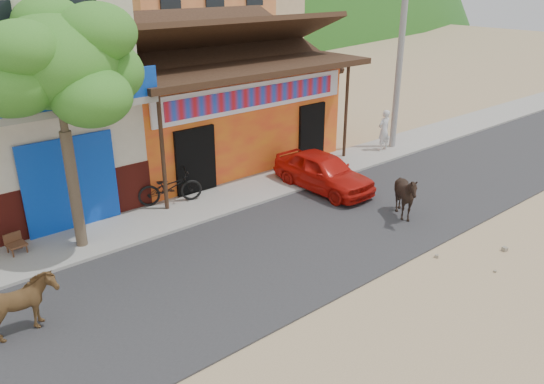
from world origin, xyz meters
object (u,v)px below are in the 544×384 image
Objects in this scene: scooter at (170,187)px; tree at (65,131)px; cafe_chair_left at (15,236)px; cow_tan at (18,308)px; pedestrian at (384,130)px; utility_pole at (401,44)px; cow_dark at (406,196)px; red_car at (323,171)px.

tree is at bearing 124.55° from scooter.
cow_tan is at bearing -110.94° from cafe_chair_left.
utility_pole is at bearing -175.10° from pedestrian.
pedestrian is (4.37, 4.35, 0.19)m from cow_dark.
pedestrian is (4.60, 1.29, 0.26)m from red_car.
cafe_chair_left is at bearing 112.12° from scooter.
scooter is at bearing -148.27° from cow_dark.
tree reaches higher than scooter.
cow_tan is at bearing 142.79° from scooter.
tree is at bearing -179.10° from utility_pole.
cow_dark is at bearing -103.35° from cow_tan.
cow_dark is (7.77, -4.20, -2.39)m from tree.
cow_tan is at bearing -108.93° from cow_dark.
utility_pole is 2.21× the size of red_car.
cow_dark is at bearing -28.40° from tree.
cow_dark is at bearing -138.84° from utility_pole.
cafe_chair_left is (0.86, 3.37, -0.08)m from cow_tan.
pedestrian reaches higher than red_car.
red_car is 3.99× the size of cafe_chair_left.
utility_pole is 6.44m from red_car.
tree is 12.34m from pedestrian.
tree reaches higher than cafe_chair_left.
cow_tan reaches higher than cafe_chair_left.
tree reaches higher than cow_dark.
pedestrian is (9.04, -0.74, 0.29)m from scooter.
red_car is at bearing -165.71° from utility_pole.
pedestrian reaches higher than cow_tan.
utility_pole is 15.74m from cow_tan.
scooter reaches higher than cafe_chair_left.
cow_dark is (10.03, -1.44, 0.07)m from cow_tan.
utility_pole is at bearing -84.07° from cow_tan.
cow_tan is 1.61× the size of cafe_chair_left.
cafe_chair_left is at bearing 168.28° from red_car.
pedestrian is (14.40, 2.92, 0.26)m from cow_tan.
pedestrian reaches higher than cafe_chair_left.
tree is at bearing 170.74° from red_car.
tree is 2.97m from cafe_chair_left.
cow_dark is 6.17m from pedestrian.
tree is 0.75× the size of utility_pole.
pedestrian is at bearing -175.86° from utility_pole.
utility_pole is 7.50m from cow_dark.
pedestrian is (12.14, 0.15, -2.20)m from tree.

